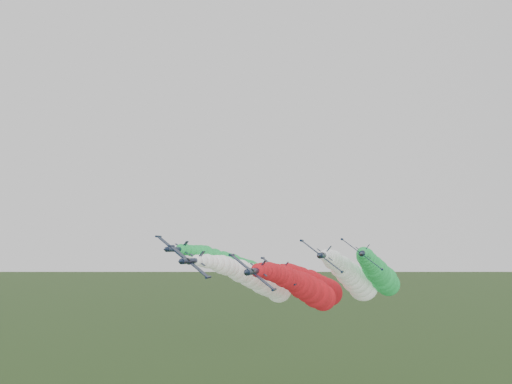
% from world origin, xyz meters
% --- Properties ---
extents(jet_lead, '(12.80, 62.56, 15.30)m').
position_xyz_m(jet_lead, '(12.78, 33.71, 37.39)').
color(jet_lead, '#111D35').
rests_on(jet_lead, ground).
extents(jet_inner_left, '(12.94, 62.70, 15.45)m').
position_xyz_m(jet_inner_left, '(0.23, 38.55, 38.87)').
color(jet_inner_left, '#111D35').
rests_on(jet_inner_left, ground).
extents(jet_inner_right, '(13.49, 63.25, 15.99)m').
position_xyz_m(jet_inner_right, '(23.03, 45.16, 39.48)').
color(jet_inner_right, '#111D35').
rests_on(jet_inner_right, ground).
extents(jet_outer_left, '(13.19, 62.95, 15.70)m').
position_xyz_m(jet_outer_left, '(-7.06, 50.43, 40.62)').
color(jet_outer_left, '#111D35').
rests_on(jet_outer_left, ground).
extents(jet_outer_right, '(12.73, 62.48, 15.23)m').
position_xyz_m(jet_outer_right, '(29.55, 48.84, 40.10)').
color(jet_outer_right, '#111D35').
rests_on(jet_outer_right, ground).
extents(jet_trail, '(13.48, 63.24, 15.99)m').
position_xyz_m(jet_trail, '(12.40, 61.30, 36.05)').
color(jet_trail, '#111D35').
rests_on(jet_trail, ground).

